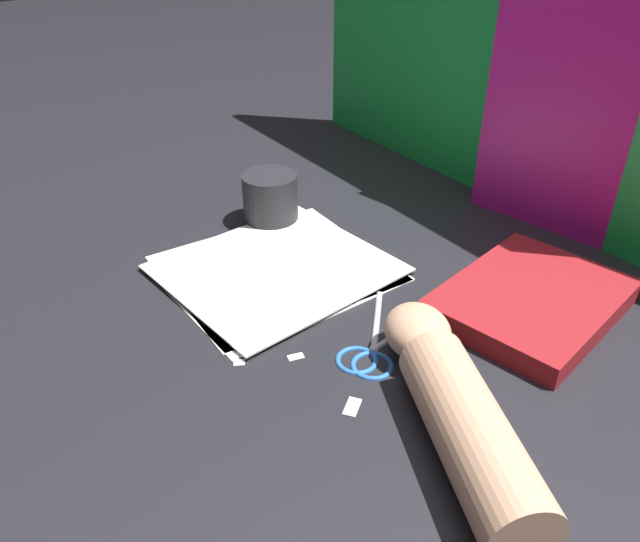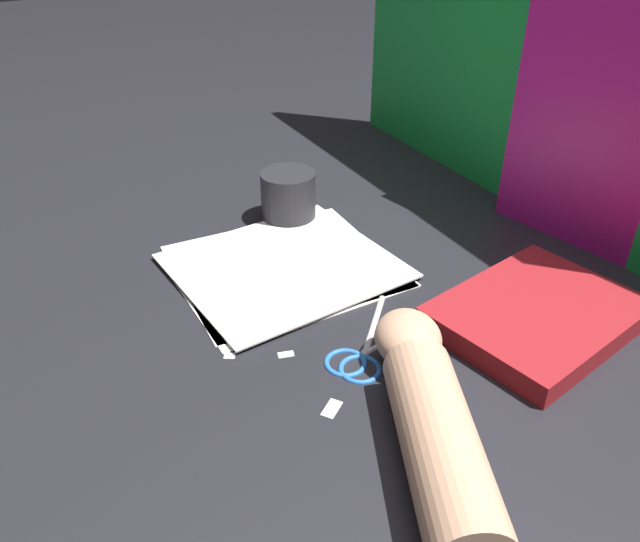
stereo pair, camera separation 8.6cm
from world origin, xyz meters
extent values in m
plane|color=black|center=(0.00, 0.00, 0.00)|extent=(6.00, 6.00, 0.00)
cube|color=green|center=(-0.19, 0.48, 0.29)|extent=(0.89, 0.04, 0.59)
cube|color=white|center=(-0.14, -0.01, 0.00)|extent=(0.30, 0.33, 0.00)
cube|color=white|center=(-0.13, -0.01, 0.00)|extent=(0.29, 0.32, 0.00)
cube|color=white|center=(-0.13, -0.01, 0.01)|extent=(0.31, 0.34, 0.00)
cube|color=maroon|center=(0.16, 0.23, 0.02)|extent=(0.25, 0.30, 0.03)
sphere|color=silver|center=(0.10, -0.01, 0.00)|extent=(0.01, 0.01, 0.01)
cylinder|color=silver|center=(0.05, 0.03, 0.00)|extent=(0.10, 0.10, 0.01)
torus|color=blue|center=(0.12, -0.03, 0.00)|extent=(0.08, 0.08, 0.01)
cylinder|color=silver|center=(0.09, 0.05, 0.00)|extent=(0.02, 0.13, 0.01)
torus|color=blue|center=(0.10, -0.04, 0.00)|extent=(0.06, 0.06, 0.01)
cylinder|color=tan|center=(0.29, -0.05, 0.04)|extent=(0.26, 0.18, 0.08)
ellipsoid|color=tan|center=(0.14, 0.03, 0.04)|extent=(0.12, 0.12, 0.06)
cube|color=white|center=(0.05, -0.10, 0.00)|extent=(0.02, 0.02, 0.00)
cube|color=white|center=(0.16, -0.10, 0.00)|extent=(0.03, 0.03, 0.00)
cube|color=white|center=(0.02, -0.16, 0.00)|extent=(0.02, 0.02, 0.00)
cylinder|color=#232328|center=(-0.28, 0.07, 0.05)|extent=(0.10, 0.10, 0.09)
camera|label=1|loc=(0.57, -0.43, 0.52)|focal=35.00mm
camera|label=2|loc=(0.61, -0.36, 0.52)|focal=35.00mm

